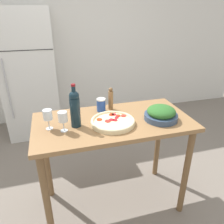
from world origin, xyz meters
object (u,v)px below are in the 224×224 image
Objects in this scene: homemade_pizza at (113,122)px; salt_canister at (101,105)px; wine_bottle at (75,108)px; refrigerator at (30,75)px; wine_glass_near at (63,118)px; pepper_mill at (111,99)px; salad_bowl at (161,114)px; wine_glass_far at (48,115)px.

salt_canister reaches higher than homemade_pizza.
refrigerator is at bearing 104.25° from wine_bottle.
wine_glass_near is 1.34× the size of salt_canister.
refrigerator is 1.77m from pepper_mill.
wine_bottle is (0.46, -1.80, 0.18)m from refrigerator.
wine_bottle is 1.24× the size of salad_bowl.
wine_bottle is 0.36m from salt_canister.
wine_bottle is at bearing 173.41° from salad_bowl.
salad_bowl is (1.16, -1.88, 0.08)m from refrigerator.
salad_bowl is 2.34× the size of salt_canister.
wine_bottle is 0.97× the size of homemade_pizza.
wine_bottle is at bearing 170.40° from homemade_pizza.
salt_canister is at bearing -170.37° from pepper_mill.
wine_glass_far is at bearing -82.08° from refrigerator.
wine_glass_near is at bearing -142.06° from salt_canister.
wine_glass_near reaches higher than salt_canister.
salad_bowl is at bearing -6.59° from wine_bottle.
wine_glass_near is 0.13m from wine_glass_far.
homemade_pizza is at bearing -83.23° from salt_canister.
pepper_mill reaches higher than homemade_pizza.
wine_bottle is 2.91× the size of salt_canister.
homemade_pizza is at bearing 175.54° from salad_bowl.
salad_bowl is at bearing -1.82° from wine_glass_near.
wine_bottle reaches higher than pepper_mill.
wine_bottle reaches higher than wine_glass_far.
wine_glass_near is at bearing -79.11° from refrigerator.
wine_glass_far is 0.92m from salad_bowl.
wine_glass_near is 1.00× the size of wine_glass_far.
salad_bowl is at bearing -34.39° from salt_canister.
pepper_mill is (0.45, 0.30, -0.01)m from wine_glass_near.
wine_glass_near is at bearing 178.18° from salad_bowl.
wine_glass_far is at bearing 177.49° from wine_bottle.
pepper_mill is 0.31m from homemade_pizza.
salad_bowl is 0.54m from salt_canister.
refrigerator is at bearing 121.67° from salad_bowl.
pepper_mill reaches higher than salt_canister.
wine_glass_far is at bearing 174.33° from salad_bowl.
wine_glass_near is (0.36, -1.86, 0.14)m from refrigerator.
salad_bowl is (0.70, -0.08, -0.10)m from wine_bottle.
wine_glass_far is 0.51m from homemade_pizza.
refrigerator is at bearing 114.40° from salt_canister.
refrigerator is at bearing 117.45° from pepper_mill.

